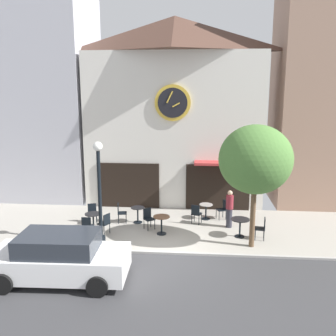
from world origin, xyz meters
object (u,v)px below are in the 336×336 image
at_px(cafe_chair_by_entrance, 92,212).
at_px(cafe_chair_under_awning, 87,225).
at_px(cafe_chair_near_tree, 120,211).
at_px(cafe_chair_facing_wall, 262,227).
at_px(cafe_chair_right_end, 196,213).
at_px(cafe_table_center, 162,222).
at_px(parked_car_white, 59,258).
at_px(cafe_chair_facing_street, 148,217).
at_px(cafe_table_near_curb, 240,224).
at_px(cafe_chair_left_end, 223,208).
at_px(street_tree, 256,160).
at_px(cafe_chair_outer, 105,222).
at_px(cafe_table_near_door, 206,209).
at_px(pedestrian_maroon, 229,208).
at_px(street_lamp, 100,194).
at_px(cafe_table_center_left, 138,213).
at_px(cafe_table_rightmost, 93,218).

height_order(cafe_chair_by_entrance, cafe_chair_under_awning, same).
xyz_separation_m(cafe_chair_under_awning, cafe_chair_near_tree, (0.99, 1.84, 0.00)).
bearing_deg(cafe_chair_facing_wall, cafe_chair_right_end, 149.84).
distance_m(cafe_table_center, cafe_chair_near_tree, 2.33).
bearing_deg(parked_car_white, cafe_chair_facing_street, 64.88).
relative_size(cafe_table_near_curb, cafe_chair_left_end, 0.85).
xyz_separation_m(cafe_chair_right_end, parked_car_white, (-4.25, -5.41, 0.23)).
relative_size(street_tree, cafe_chair_outer, 5.23).
bearing_deg(cafe_chair_left_end, parked_car_white, -131.51).
bearing_deg(cafe_chair_right_end, cafe_table_center, -137.25).
height_order(cafe_table_near_curb, cafe_chair_by_entrance, cafe_chair_by_entrance).
height_order(cafe_table_near_door, cafe_chair_outer, cafe_chair_outer).
bearing_deg(cafe_chair_under_awning, cafe_chair_facing_street, 27.20).
height_order(cafe_chair_left_end, pedestrian_maroon, pedestrian_maroon).
bearing_deg(cafe_table_near_door, cafe_chair_by_entrance, -169.12).
height_order(street_lamp, cafe_chair_facing_street, street_lamp).
height_order(street_tree, pedestrian_maroon, street_tree).
bearing_deg(pedestrian_maroon, cafe_table_center_left, 176.86).
distance_m(street_tree, cafe_chair_left_end, 4.30).
height_order(cafe_table_center_left, cafe_chair_facing_wall, cafe_chair_facing_wall).
xyz_separation_m(cafe_chair_under_awning, cafe_chair_facing_street, (2.35, 1.21, 0.00)).
bearing_deg(cafe_chair_facing_street, cafe_chair_by_entrance, 170.60).
bearing_deg(cafe_chair_facing_wall, cafe_chair_left_end, 121.34).
relative_size(cafe_table_center_left, cafe_table_center, 0.94).
bearing_deg(cafe_chair_left_end, street_lamp, -145.13).
bearing_deg(cafe_table_center_left, cafe_table_near_curb, -16.18).
bearing_deg(cafe_table_center, street_lamp, -149.73).
distance_m(cafe_table_near_curb, cafe_chair_under_awning, 6.25).
xyz_separation_m(street_tree, cafe_chair_facing_wall, (0.50, 0.72, -2.88)).
bearing_deg(cafe_chair_left_end, cafe_table_center_left, -167.61).
bearing_deg(parked_car_white, pedestrian_maroon, 41.96).
xyz_separation_m(cafe_table_center_left, cafe_chair_facing_wall, (5.30, -1.49, 0.05)).
distance_m(cafe_chair_under_awning, cafe_chair_facing_wall, 7.09).
bearing_deg(cafe_chair_right_end, cafe_chair_near_tree, -178.14).
xyz_separation_m(cafe_chair_left_end, cafe_chair_facing_wall, (1.42, -2.34, 0.00)).
distance_m(cafe_table_center_left, cafe_chair_facing_wall, 5.50).
relative_size(cafe_table_center_left, cafe_chair_under_awning, 0.81).
relative_size(cafe_table_center, pedestrian_maroon, 0.46).
xyz_separation_m(cafe_table_center_left, cafe_table_near_curb, (4.45, -1.29, 0.09)).
bearing_deg(cafe_table_rightmost, street_tree, -10.32).
xyz_separation_m(cafe_table_center_left, cafe_chair_near_tree, (-0.79, -0.05, 0.05)).
height_order(cafe_table_center, cafe_chair_left_end, cafe_chair_left_end).
relative_size(street_lamp, cafe_chair_outer, 4.51).
bearing_deg(street_tree, cafe_table_rightmost, 169.68).
distance_m(cafe_table_near_door, cafe_chair_left_end, 0.80).
distance_m(cafe_table_center, cafe_chair_right_end, 1.94).
xyz_separation_m(cafe_table_center, cafe_table_near_curb, (3.24, -0.03, 0.02)).
bearing_deg(pedestrian_maroon, parked_car_white, -138.04).
relative_size(cafe_table_center_left, cafe_table_near_curb, 0.95).
bearing_deg(parked_car_white, cafe_table_near_curb, 33.83).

